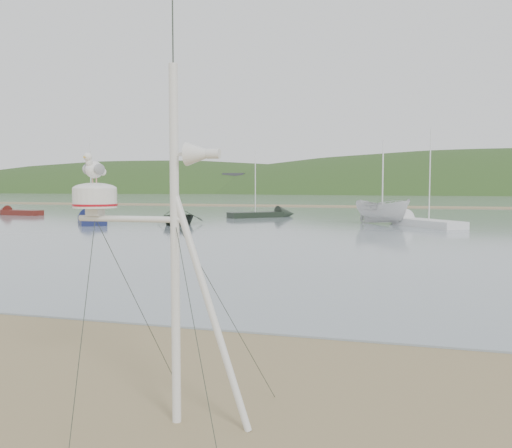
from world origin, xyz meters
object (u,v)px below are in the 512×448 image
(sailboat_dark_mid, at_px, (272,214))
(sailboat_white_near, at_px, (410,221))
(dinghy_red_far, at_px, (12,212))
(sailboat_blue_near, at_px, (90,219))
(mast_rig, at_px, (169,321))
(boat_white, at_px, (383,191))
(boat_dark, at_px, (177,192))

(sailboat_dark_mid, height_order, sailboat_white_near, sailboat_white_near)
(dinghy_red_far, xyz_separation_m, sailboat_blue_near, (13.66, -7.49, 0.01))
(mast_rig, height_order, dinghy_red_far, mast_rig)
(mast_rig, relative_size, sailboat_white_near, 0.69)
(sailboat_dark_mid, xyz_separation_m, sailboat_blue_near, (-12.11, -10.82, -0.00))
(sailboat_white_near, bearing_deg, boat_white, 171.19)
(boat_white, height_order, sailboat_dark_mid, sailboat_dark_mid)
(boat_white, height_order, sailboat_blue_near, sailboat_blue_near)
(mast_rig, xyz_separation_m, sailboat_blue_near, (-21.59, 31.62, -0.96))
(dinghy_red_far, relative_size, sailboat_white_near, 0.77)
(mast_rig, xyz_separation_m, boat_dark, (-13.87, 31.23, 1.22))
(boat_white, relative_size, sailboat_dark_mid, 0.76)
(boat_white, xyz_separation_m, sailboat_dark_mid, (-10.26, 6.80, -2.24))
(boat_dark, distance_m, dinghy_red_far, 22.89)
(sailboat_dark_mid, relative_size, sailboat_blue_near, 0.91)
(mast_rig, distance_m, sailboat_white_near, 35.46)
(sailboat_blue_near, bearing_deg, dinghy_red_far, 151.27)
(sailboat_white_near, bearing_deg, sailboat_blue_near, -171.35)
(mast_rig, distance_m, dinghy_red_far, 52.66)
(boat_dark, height_order, dinghy_red_far, boat_dark)
(mast_rig, distance_m, boat_dark, 34.19)
(sailboat_dark_mid, bearing_deg, mast_rig, -77.41)
(dinghy_red_far, relative_size, sailboat_blue_near, 0.81)
(dinghy_red_far, xyz_separation_m, sailboat_dark_mid, (25.77, 3.33, 0.01))
(boat_dark, bearing_deg, sailboat_blue_near, 159.72)
(sailboat_dark_mid, height_order, sailboat_blue_near, sailboat_blue_near)
(boat_white, distance_m, sailboat_dark_mid, 12.51)
(boat_white, bearing_deg, boat_dark, 145.09)
(sailboat_white_near, bearing_deg, mast_rig, -94.53)
(mast_rig, relative_size, sailboat_dark_mid, 0.80)
(sailboat_dark_mid, relative_size, sailboat_white_near, 0.87)
(mast_rig, bearing_deg, boat_white, 88.74)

